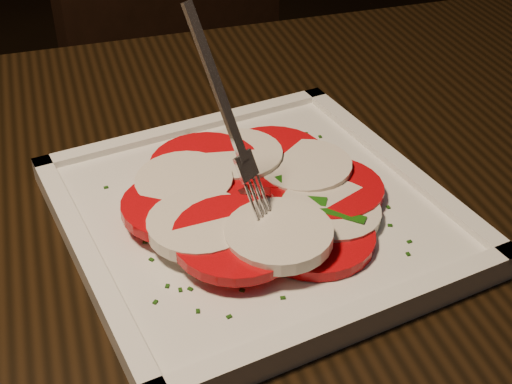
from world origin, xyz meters
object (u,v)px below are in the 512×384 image
object	(u,v)px
fork	(217,110)
table	(279,328)
plate	(256,216)
chair	(214,88)

from	to	relation	value
fork	table	bearing A→B (deg)	-54.50
table	plate	xyz separation A→B (m)	(-0.01, 0.02, 0.11)
table	chair	size ratio (longest dim) A/B	1.31
chair	table	bearing A→B (deg)	-120.13
chair	fork	xyz separation A→B (m)	(-0.14, -0.65, 0.33)
chair	plate	size ratio (longest dim) A/B	3.35
fork	chair	bearing A→B (deg)	41.23
plate	chair	bearing A→B (deg)	80.48
plate	fork	bearing A→B (deg)	-165.75
table	fork	distance (m)	0.21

